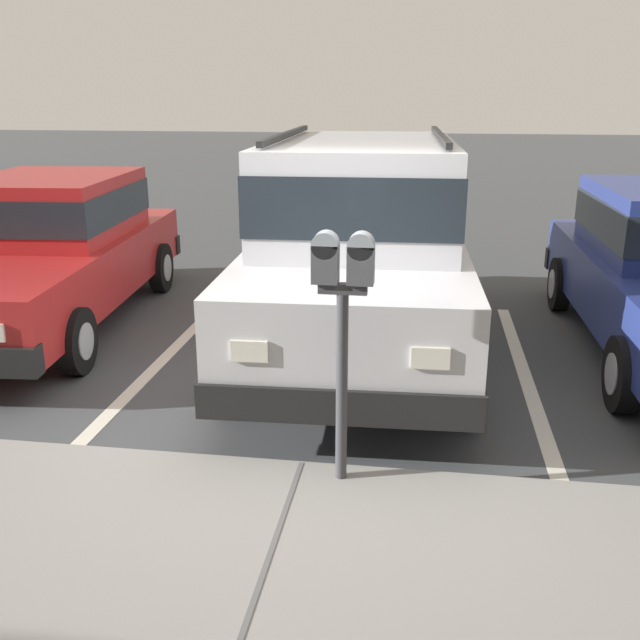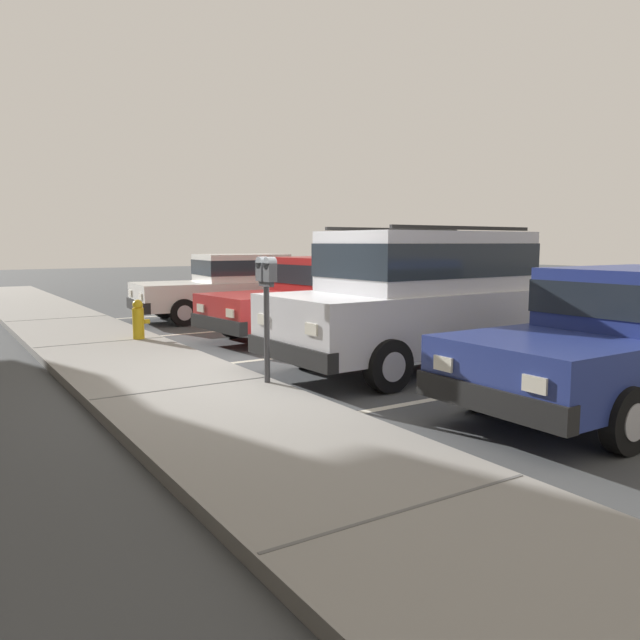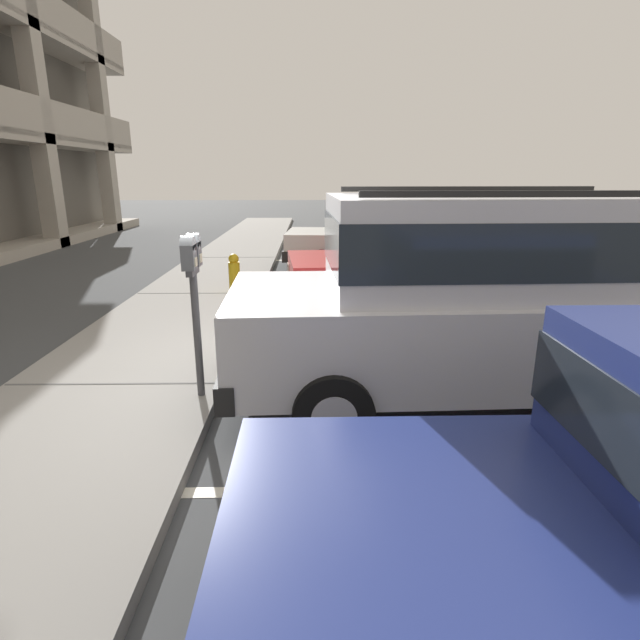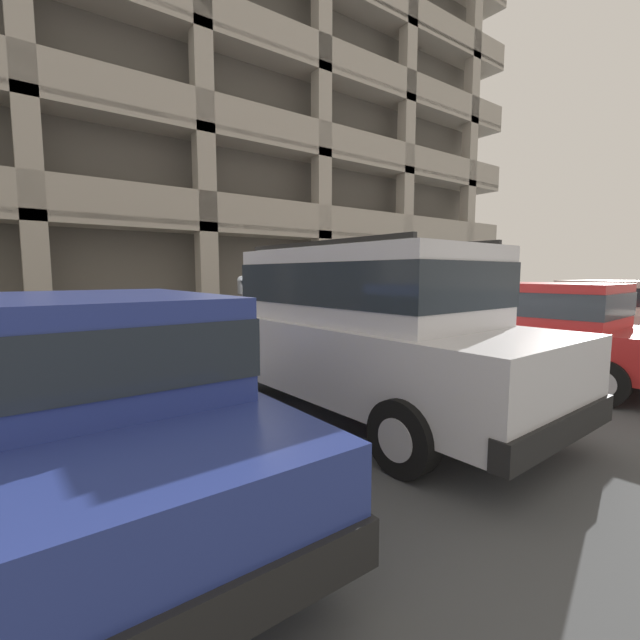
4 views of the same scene
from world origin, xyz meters
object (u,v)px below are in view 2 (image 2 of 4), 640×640
Objects in this scene: silver_suv at (425,293)px; dark_hatchback at (322,294)px; red_sedan at (634,335)px; fire_hydrant at (138,320)px; parking_meter_near at (266,290)px; blue_coupe at (234,284)px.

dark_hatchback is at bearing -8.28° from silver_suv.
red_sedan is at bearing -175.69° from silver_suv.
dark_hatchback is 6.60× the size of fire_hydrant.
dark_hatchback is at bearing -0.64° from red_sedan.
parking_meter_near is at bearing -176.04° from fire_hydrant.
red_sedan reaches higher than fire_hydrant.
fire_hydrant is at bearing 71.30° from dark_hatchback.
silver_suv is 1.05× the size of dark_hatchback.
fire_hydrant is (-2.77, 3.13, -0.36)m from blue_coupe.
parking_meter_near is (-3.49, 3.04, 0.43)m from dark_hatchback.
blue_coupe is at bearing -1.84° from dark_hatchback.
dark_hatchback reaches higher than fire_hydrant.
dark_hatchback is at bearing -103.59° from fire_hydrant.
silver_suv reaches higher than parking_meter_near.
red_sedan is 0.97× the size of dark_hatchback.
silver_suv is at bearing -86.95° from parking_meter_near.
parking_meter_near is 2.18× the size of fire_hydrant.
silver_suv is at bearing -176.96° from blue_coupe.
red_sedan and blue_coupe have the same top height.
red_sedan and dark_hatchback have the same top height.
fire_hydrant is (4.29, 0.30, -0.79)m from parking_meter_near.
dark_hatchback is 3.45m from fire_hydrant.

